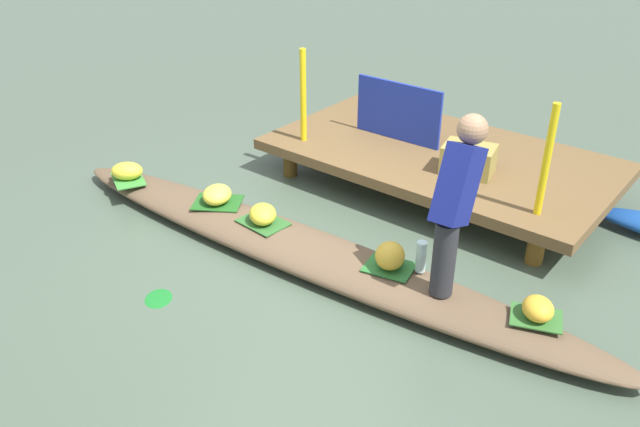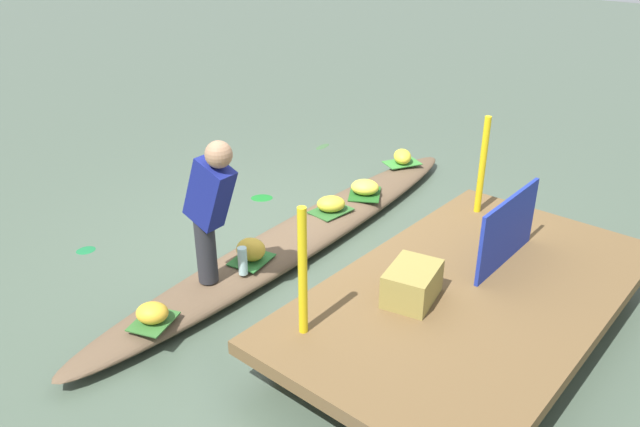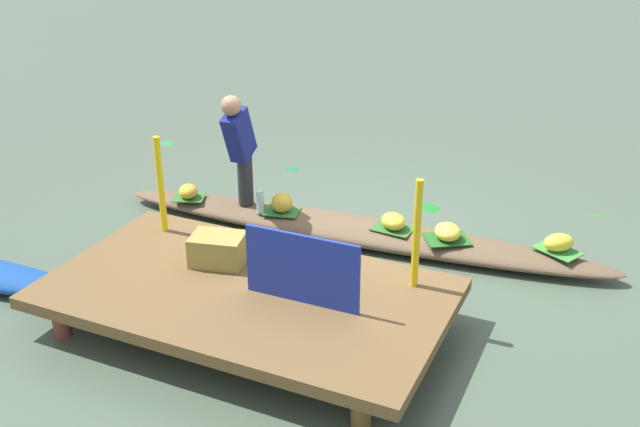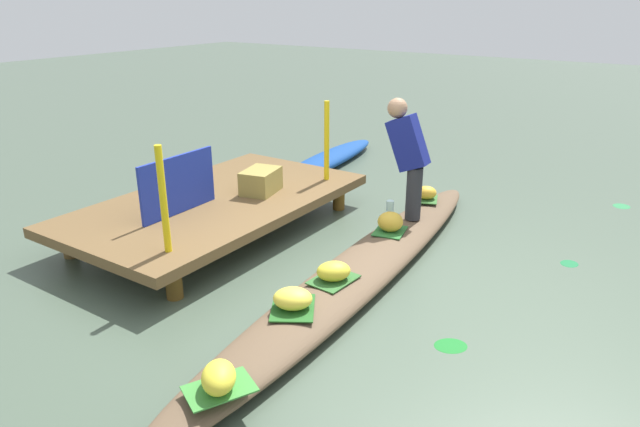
% 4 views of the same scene
% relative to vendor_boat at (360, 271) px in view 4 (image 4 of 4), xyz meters
% --- Properties ---
extents(canal_water, '(40.00, 40.00, 0.00)m').
position_rel_vendor_boat_xyz_m(canal_water, '(0.00, 0.00, -0.10)').
color(canal_water, '#455645').
rests_on(canal_water, ground).
extents(dock_platform, '(3.20, 1.80, 0.37)m').
position_rel_vendor_boat_xyz_m(dock_platform, '(0.16, 1.85, 0.21)').
color(dock_platform, brown).
rests_on(dock_platform, ground).
extents(vendor_boat, '(5.21, 0.88, 0.19)m').
position_rel_vendor_boat_xyz_m(vendor_boat, '(0.00, 0.00, 0.00)').
color(vendor_boat, brown).
rests_on(vendor_boat, ground).
extents(moored_boat, '(2.69, 0.68, 0.19)m').
position_rel_vendor_boat_xyz_m(moored_boat, '(2.90, 2.23, -0.00)').
color(moored_boat, navy).
rests_on(moored_boat, ground).
extents(leaf_mat_0, '(0.40, 0.35, 0.01)m').
position_rel_vendor_boat_xyz_m(leaf_mat_0, '(0.75, 0.09, 0.10)').
color(leaf_mat_0, '#28682C').
rests_on(leaf_mat_0, vendor_boat).
extents(banana_bunch_0, '(0.31, 0.32, 0.20)m').
position_rel_vendor_boat_xyz_m(banana_bunch_0, '(0.75, 0.09, 0.20)').
color(banana_bunch_0, gold).
rests_on(banana_bunch_0, vendor_boat).
extents(leaf_mat_1, '(0.51, 0.48, 0.01)m').
position_rel_vendor_boat_xyz_m(leaf_mat_1, '(-0.97, 0.01, 0.10)').
color(leaf_mat_1, '#1F571D').
rests_on(leaf_mat_1, vendor_boat).
extents(banana_bunch_1, '(0.35, 0.37, 0.15)m').
position_rel_vendor_boat_xyz_m(banana_bunch_1, '(-0.97, 0.01, 0.18)').
color(banana_bunch_1, yellow).
rests_on(banana_bunch_1, vendor_boat).
extents(leaf_mat_2, '(0.41, 0.31, 0.01)m').
position_rel_vendor_boat_xyz_m(leaf_mat_2, '(-0.43, 0.00, 0.10)').
color(leaf_mat_2, '#2C5F28').
rests_on(leaf_mat_2, vendor_boat).
extents(banana_bunch_2, '(0.35, 0.35, 0.15)m').
position_rel_vendor_boat_xyz_m(banana_bunch_2, '(-0.43, 0.00, 0.18)').
color(banana_bunch_2, yellow).
rests_on(banana_bunch_2, vendor_boat).
extents(leaf_mat_3, '(0.40, 0.36, 0.01)m').
position_rel_vendor_boat_xyz_m(leaf_mat_3, '(1.82, 0.20, 0.10)').
color(leaf_mat_3, '#30652A').
rests_on(leaf_mat_3, vendor_boat).
extents(banana_bunch_3, '(0.30, 0.31, 0.15)m').
position_rel_vendor_boat_xyz_m(banana_bunch_3, '(1.82, 0.20, 0.18)').
color(banana_bunch_3, gold).
rests_on(banana_bunch_3, vendor_boat).
extents(leaf_mat_4, '(0.48, 0.41, 0.01)m').
position_rel_vendor_boat_xyz_m(leaf_mat_4, '(-1.96, -0.19, 0.10)').
color(leaf_mat_4, '#3A8636').
rests_on(leaf_mat_4, vendor_boat).
extents(banana_bunch_4, '(0.35, 0.34, 0.16)m').
position_rel_vendor_boat_xyz_m(banana_bunch_4, '(-1.96, -0.19, 0.18)').
color(banana_bunch_4, yellow).
rests_on(banana_bunch_4, vendor_boat).
extents(vendor_person, '(0.21, 0.46, 1.23)m').
position_rel_vendor_boat_xyz_m(vendor_person, '(1.18, 0.15, 0.79)').
color(vendor_person, '#28282D').
rests_on(vendor_person, vendor_boat).
extents(water_bottle, '(0.08, 0.08, 0.24)m').
position_rel_vendor_boat_xyz_m(water_bottle, '(0.94, 0.20, 0.22)').
color(water_bottle, silver).
rests_on(water_bottle, vendor_boat).
extents(market_banner, '(0.93, 0.04, 0.57)m').
position_rel_vendor_boat_xyz_m(market_banner, '(-0.34, 1.85, 0.55)').
color(market_banner, '#1C2F9C').
rests_on(market_banner, dock_platform).
extents(railing_post_west, '(0.06, 0.06, 0.91)m').
position_rel_vendor_boat_xyz_m(railing_post_west, '(-1.04, 1.25, 0.72)').
color(railing_post_west, yellow).
rests_on(railing_post_west, dock_platform).
extents(railing_post_east, '(0.06, 0.06, 0.91)m').
position_rel_vendor_boat_xyz_m(railing_post_east, '(1.36, 1.25, 0.72)').
color(railing_post_east, yellow).
rests_on(railing_post_east, dock_platform).
extents(produce_crate, '(0.50, 0.41, 0.25)m').
position_rel_vendor_boat_xyz_m(produce_crate, '(0.58, 1.58, 0.40)').
color(produce_crate, olive).
rests_on(produce_crate, dock_platform).
extents(drifting_plant_0, '(0.31, 0.31, 0.01)m').
position_rel_vendor_boat_xyz_m(drifting_plant_0, '(-0.50, -1.05, -0.09)').
color(drifting_plant_0, '#186E25').
rests_on(drifting_plant_0, ground).
extents(drifting_plant_1, '(0.21, 0.19, 0.01)m').
position_rel_vendor_boat_xyz_m(drifting_plant_1, '(1.41, -1.46, -0.09)').
color(drifting_plant_1, '#186937').
rests_on(drifting_plant_1, ground).
extents(drifting_plant_3, '(0.25, 0.23, 0.01)m').
position_rel_vendor_boat_xyz_m(drifting_plant_3, '(3.41, -1.64, -0.09)').
color(drifting_plant_3, '#277942').
rests_on(drifting_plant_3, ground).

